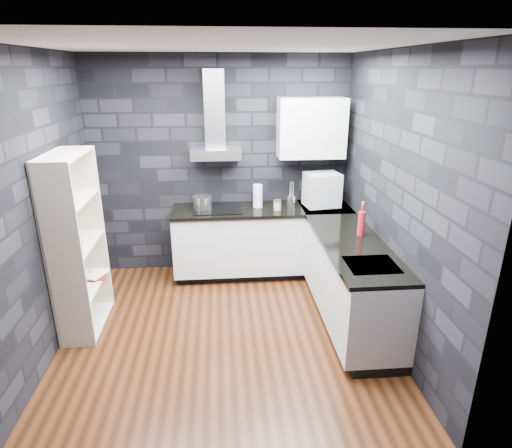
{
  "coord_description": "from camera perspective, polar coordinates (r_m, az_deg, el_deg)",
  "views": [
    {
      "loc": [
        -0.01,
        -3.71,
        2.52
      ],
      "look_at": [
        0.35,
        0.45,
        1.0
      ],
      "focal_mm": 30.0,
      "sensor_mm": 36.0,
      "label": 1
    }
  ],
  "objects": [
    {
      "name": "counter_back_top",
      "position": [
        5.29,
        0.84,
        1.94
      ],
      "size": [
        2.2,
        0.62,
        0.04
      ],
      "primitive_type": "cube",
      "color": "black",
      "rests_on": "counter_back_cab"
    },
    {
      "name": "glass_vase",
      "position": [
        5.28,
        0.23,
        3.76
      ],
      "size": [
        0.15,
        0.15,
        0.28
      ],
      "primitive_type": "cylinder",
      "rotation": [
        0.0,
        0.0,
        -0.42
      ],
      "color": "silver",
      "rests_on": "counter_back_top"
    },
    {
      "name": "wall_right",
      "position": [
        4.22,
        18.1,
        2.89
      ],
      "size": [
        0.05,
        3.2,
        2.7
      ],
      "primitive_type": "cube",
      "color": "black",
      "rests_on": "ground"
    },
    {
      "name": "hood_chimney",
      "position": [
        5.23,
        -5.55,
        14.99
      ],
      "size": [
        0.24,
        0.2,
        0.9
      ],
      "primitive_type": "cube",
      "color": "#AAAAAF",
      "rests_on": "hood_body"
    },
    {
      "name": "cooktop",
      "position": [
        5.26,
        -5.14,
        2.07
      ],
      "size": [
        0.58,
        0.5,
        0.01
      ],
      "primitive_type": "cube",
      "color": "black",
      "rests_on": "counter_back_top"
    },
    {
      "name": "red_bottle",
      "position": [
        4.52,
        13.86,
        0.08
      ],
      "size": [
        0.09,
        0.09,
        0.25
      ],
      "primitive_type": "cylinder",
      "rotation": [
        0.0,
        0.0,
        0.37
      ],
      "color": "maroon",
      "rests_on": "counter_right_top"
    },
    {
      "name": "utensil_crock",
      "position": [
        5.34,
        4.69,
        3.04
      ],
      "size": [
        0.12,
        0.12,
        0.14
      ],
      "primitive_type": "cylinder",
      "rotation": [
        0.0,
        0.0,
        -0.22
      ],
      "color": "silver",
      "rests_on": "counter_back_top"
    },
    {
      "name": "ground",
      "position": [
        4.49,
        -4.09,
        -14.24
      ],
      "size": [
        3.2,
        3.2,
        0.0
      ],
      "primitive_type": "plane",
      "color": "#43200F"
    },
    {
      "name": "wall_back",
      "position": [
        5.46,
        -4.76,
        7.58
      ],
      "size": [
        3.2,
        0.05,
        2.7
      ],
      "primitive_type": "cube",
      "color": "black",
      "rests_on": "ground"
    },
    {
      "name": "ceiling",
      "position": [
        3.71,
        -5.2,
        22.71
      ],
      "size": [
        3.2,
        3.2,
        0.0
      ],
      "primitive_type": "plane",
      "rotation": [
        3.14,
        0.0,
        0.0
      ],
      "color": "silver"
    },
    {
      "name": "counter_right_cab",
      "position": [
        4.52,
        12.6,
        -7.38
      ],
      "size": [
        0.6,
        1.8,
        0.76
      ],
      "primitive_type": "cube",
      "color": "silver",
      "rests_on": "ground"
    },
    {
      "name": "toekick_right",
      "position": [
        4.74,
        12.67,
        -11.98
      ],
      "size": [
        0.5,
        1.78,
        0.1
      ],
      "primitive_type": "cube",
      "color": "black",
      "rests_on": "ground"
    },
    {
      "name": "appliance_garage",
      "position": [
        5.31,
        8.77,
        4.55
      ],
      "size": [
        0.45,
        0.37,
        0.41
      ],
      "primitive_type": "cube",
      "rotation": [
        0.0,
        0.0,
        0.15
      ],
      "color": "#AAABB1",
      "rests_on": "counter_back_top"
    },
    {
      "name": "wall_front",
      "position": [
        2.39,
        -4.15,
        -9.41
      ],
      "size": [
        3.2,
        0.05,
        2.7
      ],
      "primitive_type": "cube",
      "color": "black",
      "rests_on": "ground"
    },
    {
      "name": "book_red",
      "position": [
        4.81,
        -21.62,
        -5.42
      ],
      "size": [
        0.18,
        0.06,
        0.25
      ],
      "primitive_type": "imported",
      "rotation": [
        0.0,
        0.0,
        0.18
      ],
      "color": "maroon",
      "rests_on": "bookshelf"
    },
    {
      "name": "book_second",
      "position": [
        4.82,
        -21.52,
        -5.03
      ],
      "size": [
        0.17,
        0.08,
        0.23
      ],
      "primitive_type": "imported",
      "rotation": [
        0.0,
        0.0,
        -0.37
      ],
      "color": "#B2B2B2",
      "rests_on": "bookshelf"
    },
    {
      "name": "counter_corner_top",
      "position": [
        5.43,
        9.26,
        2.17
      ],
      "size": [
        0.62,
        0.62,
        0.04
      ],
      "primitive_type": "cube",
      "color": "black",
      "rests_on": "counter_right_cab"
    },
    {
      "name": "pot",
      "position": [
        5.25,
        -7.16,
        2.81
      ],
      "size": [
        0.31,
        0.31,
        0.14
      ],
      "primitive_type": "cylinder",
      "rotation": [
        0.0,
        0.0,
        -0.43
      ],
      "color": "silver",
      "rests_on": "cooktop"
    },
    {
      "name": "upper_cabinet",
      "position": [
        5.29,
        7.38,
        12.59
      ],
      "size": [
        0.8,
        0.35,
        0.7
      ],
      "primitive_type": "cube",
      "color": "silver",
      "rests_on": "wall_back"
    },
    {
      "name": "counter_right_top",
      "position": [
        4.35,
        12.87,
        -2.7
      ],
      "size": [
        0.62,
        1.8,
        0.04
      ],
      "primitive_type": "cube",
      "color": "black",
      "rests_on": "counter_right_cab"
    },
    {
      "name": "storage_jar",
      "position": [
        5.2,
        2.86,
        2.48
      ],
      "size": [
        0.09,
        0.09,
        0.11
      ],
      "primitive_type": "cylinder",
      "rotation": [
        0.0,
        0.0,
        -0.04
      ],
      "color": "tan",
      "rests_on": "counter_back_top"
    },
    {
      "name": "counter_back_cab",
      "position": [
        5.43,
        0.81,
        -2.04
      ],
      "size": [
        2.2,
        0.6,
        0.76
      ],
      "primitive_type": "cube",
      "color": "silver",
      "rests_on": "ground"
    },
    {
      "name": "fruit_bowl",
      "position": [
        4.43,
        -23.16,
        -2.63
      ],
      "size": [
        0.29,
        0.29,
        0.06
      ],
      "primitive_type": "imported",
      "rotation": [
        0.0,
        0.0,
        0.34
      ],
      "color": "white",
      "rests_on": "bookshelf"
    },
    {
      "name": "toekick_back",
      "position": [
        5.64,
        0.75,
        -5.94
      ],
      "size": [
        2.18,
        0.5,
        0.1
      ],
      "primitive_type": "cube",
      "color": "black",
      "rests_on": "ground"
    },
    {
      "name": "sink_rim",
      "position": [
        3.91,
        15.17,
        -5.31
      ],
      "size": [
        0.44,
        0.4,
        0.01
      ],
      "primitive_type": "cube",
      "color": "#AAAAAF",
      "rests_on": "counter_right_top"
    },
    {
      "name": "wall_left",
      "position": [
        4.21,
        -27.27,
        1.59
      ],
      "size": [
        0.05,
        3.2,
        2.7
      ],
      "primitive_type": "cube",
      "color": "black",
      "rests_on": "ground"
    },
    {
      "name": "hood_body",
      "position": [
        5.23,
        -5.37,
        9.35
      ],
      "size": [
        0.6,
        0.34,
        0.12
      ],
      "primitive_type": "cube",
      "color": "#AAAAAF",
      "rests_on": "wall_back"
    },
    {
      "name": "bookshelf",
      "position": [
        4.53,
        -22.74,
        -2.59
      ],
      "size": [
        0.42,
        0.83,
        1.8
      ],
      "primitive_type": "cube",
      "rotation": [
        0.0,
        0.0,
        -0.1
      ],
      "color": "beige",
      "rests_on": "ground"
    }
  ]
}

